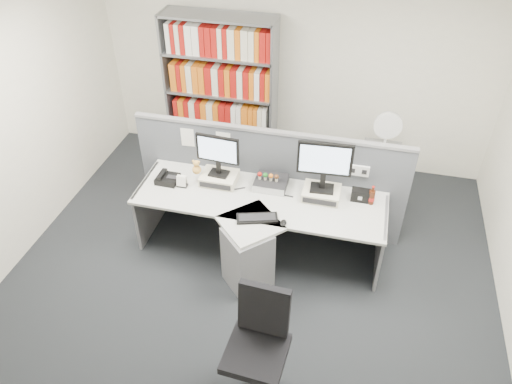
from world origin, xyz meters
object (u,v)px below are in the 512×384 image
(keyboard, at_px, (257,218))
(desk_phone, at_px, (167,179))
(desk, at_px, (255,231))
(desk_fan, at_px, (387,128))
(speaker, at_px, (360,195))
(filing_cabinet, at_px, (378,177))
(desktop_pc, at_px, (271,183))
(office_chair, at_px, (259,342))
(monitor_right, at_px, (325,163))
(monitor_left, at_px, (218,152))
(mouse, at_px, (283,223))
(shelving_unit, at_px, (221,95))
(desk_calendar, at_px, (182,182))
(cola_bottle, at_px, (372,197))

(keyboard, bearing_deg, desk_phone, 161.21)
(desk, bearing_deg, desk_phone, 166.04)
(desk_fan, bearing_deg, speaker, -101.36)
(filing_cabinet, height_order, desk_fan, desk_fan)
(desktop_pc, bearing_deg, office_chair, -80.53)
(keyboard, bearing_deg, desk_fan, 52.79)
(monitor_right, relative_size, speaker, 2.95)
(monitor_left, relative_size, desktop_pc, 1.39)
(keyboard, height_order, filing_cabinet, keyboard)
(mouse, relative_size, desk_fan, 0.18)
(desk, bearing_deg, shelving_unit, 115.96)
(speaker, bearing_deg, shelving_unit, 143.32)
(monitor_left, bearing_deg, monitor_right, 0.01)
(monitor_right, height_order, filing_cabinet, monitor_right)
(office_chair, bearing_deg, desk_calendar, 127.82)
(desk, relative_size, keyboard, 6.06)
(filing_cabinet, xyz_separation_m, office_chair, (-0.83, -2.75, 0.19))
(desk_calendar, bearing_deg, filing_cabinet, 30.06)
(desk_calendar, bearing_deg, office_chair, -52.18)
(desk_fan, bearing_deg, shelving_unit, 167.92)
(desk_calendar, bearing_deg, monitor_left, 25.08)
(keyboard, height_order, mouse, mouse)
(desk, bearing_deg, filing_cabinet, 49.39)
(keyboard, relative_size, desk_phone, 1.84)
(office_chair, bearing_deg, monitor_left, 116.28)
(desk_phone, distance_m, desk_fan, 2.52)
(keyboard, relative_size, office_chair, 0.43)
(monitor_left, bearing_deg, office_chair, -63.72)
(filing_cabinet, bearing_deg, office_chair, -106.83)
(shelving_unit, bearing_deg, filing_cabinet, -12.07)
(monitor_right, xyz_separation_m, filing_cabinet, (0.59, 1.02, -0.80))
(mouse, height_order, cola_bottle, cola_bottle)
(desk_calendar, relative_size, office_chair, 0.13)
(keyboard, distance_m, office_chair, 1.29)
(cola_bottle, bearing_deg, keyboard, -154.27)
(desk_calendar, bearing_deg, desk_phone, 167.54)
(keyboard, distance_m, filing_cabinet, 1.94)
(shelving_unit, xyz_separation_m, filing_cabinet, (2.10, -0.45, -0.63))
(desk, distance_m, monitor_right, 1.00)
(desk_calendar, xyz_separation_m, cola_bottle, (1.96, 0.18, 0.02))
(speaker, relative_size, office_chair, 0.19)
(cola_bottle, bearing_deg, shelving_unit, 144.31)
(monitor_left, height_order, mouse, monitor_left)
(monitor_left, distance_m, desktop_pc, 0.65)
(desk_phone, xyz_separation_m, desk_calendar, (0.19, -0.04, 0.02))
(desk, xyz_separation_m, mouse, (0.32, -0.13, 0.28))
(monitor_right, height_order, desk_calendar, monitor_right)
(desk, distance_m, office_chair, 1.40)
(desk_calendar, bearing_deg, desk, -14.29)
(desktop_pc, relative_size, mouse, 3.41)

